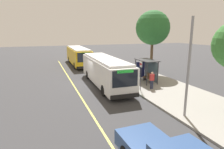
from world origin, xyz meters
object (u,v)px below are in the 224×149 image
at_px(waiting_bench, 149,78).
at_px(route_sign_post, 141,71).
at_px(transit_bus_main, 105,70).
at_px(pedestrian_commuter, 152,79).
at_px(transit_bus_second, 78,55).

relative_size(waiting_bench, route_sign_post, 0.57).
height_order(transit_bus_main, pedestrian_commuter, transit_bus_main).
height_order(transit_bus_main, transit_bus_second, same).
distance_m(transit_bus_second, route_sign_post, 17.34).
height_order(route_sign_post, pedestrian_commuter, route_sign_post).
distance_m(transit_bus_second, waiting_bench, 15.59).
bearing_deg(transit_bus_second, pedestrian_commuter, 12.94).
distance_m(transit_bus_second, pedestrian_commuter, 17.65).
bearing_deg(route_sign_post, pedestrian_commuter, 86.24).
bearing_deg(transit_bus_second, route_sign_post, 9.16).
xyz_separation_m(transit_bus_main, transit_bus_second, (-13.85, -0.29, 0.00)).
bearing_deg(waiting_bench, transit_bus_second, -160.92).
relative_size(transit_bus_main, waiting_bench, 6.93).
distance_m(transit_bus_main, route_sign_post, 4.11).
distance_m(transit_bus_main, transit_bus_second, 13.85).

